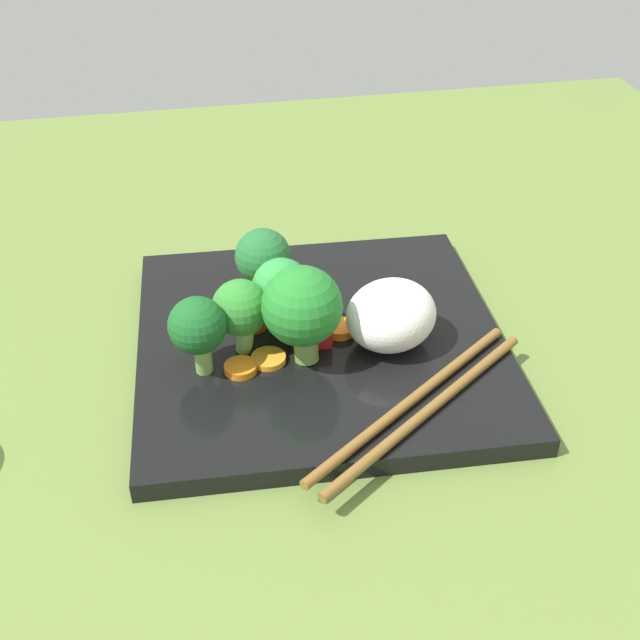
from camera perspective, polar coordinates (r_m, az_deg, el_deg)
The scene contains 18 objects.
ground_plane at distance 64.90cm, azimuth -0.00°, elevation -2.83°, with size 110.00×110.00×2.00cm, color olive.
square_plate at distance 63.82cm, azimuth -0.00°, elevation -1.58°, with size 28.15×28.15×1.54cm, color black.
rice_mound at distance 61.21cm, azimuth 5.02°, elevation 0.34°, with size 7.18×6.43×5.19cm, color white.
broccoli_floret_0 at distance 57.99cm, azimuth -1.26°, elevation 0.87°, with size 5.89×5.89×7.93cm.
broccoli_floret_1 at distance 64.46cm, azimuth -4.03°, elevation 4.34°, with size 4.46×4.46×6.90cm.
broccoli_floret_2 at distance 61.42cm, azimuth -2.72°, elevation 2.17°, with size 4.52×4.52×6.50cm.
broccoli_floret_3 at distance 58.10cm, azimuth -8.60°, elevation -0.50°, with size 4.22×4.22×6.23cm.
broccoli_floret_4 at distance 59.97cm, azimuth -5.60°, elevation 0.77°, with size 4.29×4.29×6.04cm.
carrot_slice_0 at distance 64.41cm, azimuth -4.90°, elevation -0.15°, with size 2.76×2.76×0.61cm, color orange.
carrot_slice_1 at distance 59.86cm, azimuth -5.61°, elevation -3.38°, with size 2.41×2.41×0.58cm, color orange.
carrot_slice_2 at distance 63.45cm, azimuth 1.36°, elevation -0.59°, with size 2.45×2.45×0.69cm, color orange.
carrot_slice_3 at distance 60.65cm, azimuth -3.64°, elevation -2.73°, with size 2.60×2.60×0.46cm, color orange.
carrot_slice_4 at distance 63.21cm, azimuth -8.52°, elevation -1.27°, with size 2.41×2.41×0.54cm, color orange.
carrot_slice_5 at distance 65.31cm, azimuth -9.03°, elevation 0.06°, with size 2.92×2.92×0.62cm, color orange.
pepper_chunk_0 at distance 62.15cm, azimuth -0.37°, elevation -0.84°, with size 2.33×2.33×1.75cm, color red.
pepper_chunk_1 at distance 66.01cm, azimuth -1.62°, elevation 1.50°, with size 2.24×1.87×1.64cm, color red.
chicken_piece_0 at distance 67.02cm, azimuth -5.65°, elevation 1.95°, with size 2.58×2.36×1.73cm, color tan.
chopstick_pair at distance 56.73cm, azimuth 7.06°, elevation -5.96°, with size 18.93×14.62×0.75cm.
Camera 1 is at (9.98, 50.02, 39.13)cm, focal length 45.52 mm.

